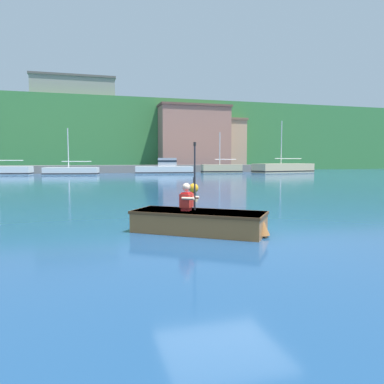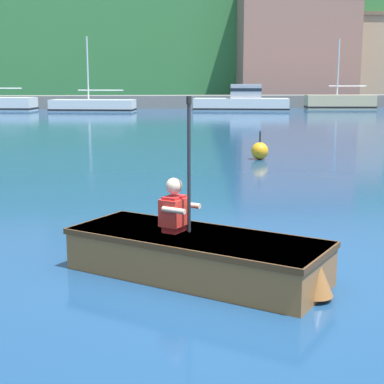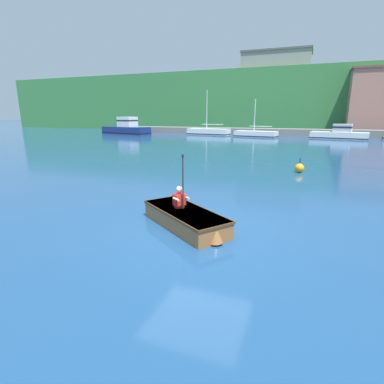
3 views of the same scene
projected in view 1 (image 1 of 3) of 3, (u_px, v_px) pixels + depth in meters
ground_plane at (222, 233)px, 7.62m from camera, size 300.00×300.00×0.00m
shoreline_ridge at (103, 138)px, 60.33m from camera, size 120.00×20.00×10.22m
waterfront_warehouse_left at (75, 125)px, 54.94m from camera, size 11.62×6.69×13.33m
waterfront_office_block_center at (189, 139)px, 55.14m from camera, size 10.01×9.59×9.14m
waterfront_apartment_right at (216, 145)px, 59.36m from camera, size 6.36×10.27×7.69m
marina_dock at (110, 169)px, 43.70m from camera, size 51.36×2.40×0.90m
moored_boat_dock_west_inner at (165, 168)px, 40.90m from camera, size 6.50×3.01×1.72m
moored_boat_dock_center_near at (283, 168)px, 45.17m from camera, size 7.99×4.15×6.16m
moored_boat_dock_center_far at (0, 171)px, 37.87m from camera, size 6.27×2.79×6.08m
moored_boat_dock_east_inner at (71, 171)px, 38.10m from camera, size 5.62×2.77×4.72m
moored_boat_dock_east_end at (222, 169)px, 44.01m from camera, size 4.84×1.87×4.75m
rowboat_foreground at (201, 221)px, 7.62m from camera, size 2.78×2.40×0.44m
person_paddler at (187, 198)px, 7.68m from camera, size 0.45×0.45×1.40m
channel_buoy at (194, 188)px, 16.87m from camera, size 0.44×0.44×0.72m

